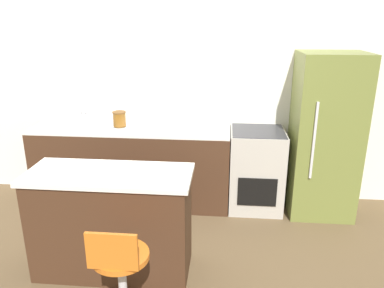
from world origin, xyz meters
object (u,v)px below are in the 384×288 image
object	(u,v)px
stool_chair	(121,277)
kettle	(84,118)
oven_range	(256,169)
mixing_bowl	(182,123)
refrigerator	(325,136)

from	to	relation	value
stool_chair	kettle	size ratio (longest dim) A/B	4.19
oven_range	kettle	size ratio (longest dim) A/B	4.51
oven_range	stool_chair	size ratio (longest dim) A/B	1.08
mixing_bowl	refrigerator	bearing A→B (deg)	-1.92
mixing_bowl	kettle	bearing A→B (deg)	180.00
kettle	stool_chair	bearing A→B (deg)	-64.35
stool_chair	mixing_bowl	size ratio (longest dim) A/B	3.26
oven_range	refrigerator	world-z (taller)	refrigerator
kettle	mixing_bowl	bearing A→B (deg)	0.00
refrigerator	kettle	distance (m)	2.75
refrigerator	stool_chair	world-z (taller)	refrigerator
oven_range	mixing_bowl	distance (m)	1.01
oven_range	mixing_bowl	world-z (taller)	mixing_bowl
mixing_bowl	oven_range	bearing A→B (deg)	-2.16
stool_chair	mixing_bowl	xyz separation A→B (m)	(0.19, 2.01, 0.55)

